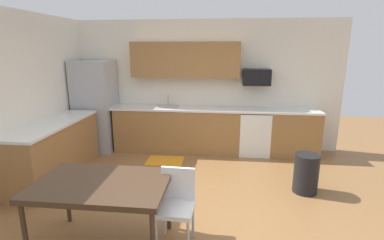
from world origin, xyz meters
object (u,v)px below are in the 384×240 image
at_px(microwave, 256,77).
at_px(trash_bin, 306,173).
at_px(oven_range, 254,132).
at_px(chair_near_table, 176,201).
at_px(dining_table, 102,187).
at_px(refrigerator, 96,106).

relative_size(microwave, trash_bin, 0.90).
xyz_separation_m(oven_range, chair_near_table, (-1.12, -2.98, 0.05)).
bearing_deg(oven_range, trash_bin, -68.91).
bearing_deg(oven_range, chair_near_table, -110.64).
xyz_separation_m(dining_table, chair_near_table, (0.77, 0.16, -0.20)).
relative_size(dining_table, trash_bin, 2.33).
relative_size(oven_range, dining_table, 0.65).
bearing_deg(oven_range, dining_table, -121.09).
xyz_separation_m(oven_range, microwave, (0.00, 0.10, 1.11)).
distance_m(dining_table, chair_near_table, 0.81).
relative_size(oven_range, trash_bin, 1.52).
xyz_separation_m(microwave, dining_table, (-1.89, -3.24, -0.86)).
xyz_separation_m(oven_range, trash_bin, (0.62, -1.62, -0.16)).
height_order(oven_range, trash_bin, oven_range).
bearing_deg(trash_bin, refrigerator, 158.66).
distance_m(refrigerator, dining_table, 3.38).
bearing_deg(chair_near_table, oven_range, 69.36).
xyz_separation_m(refrigerator, chair_near_table, (2.19, -2.90, -0.44)).
bearing_deg(trash_bin, dining_table, -148.88).
height_order(oven_range, dining_table, oven_range).
height_order(refrigerator, oven_range, refrigerator).
distance_m(refrigerator, microwave, 3.38).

